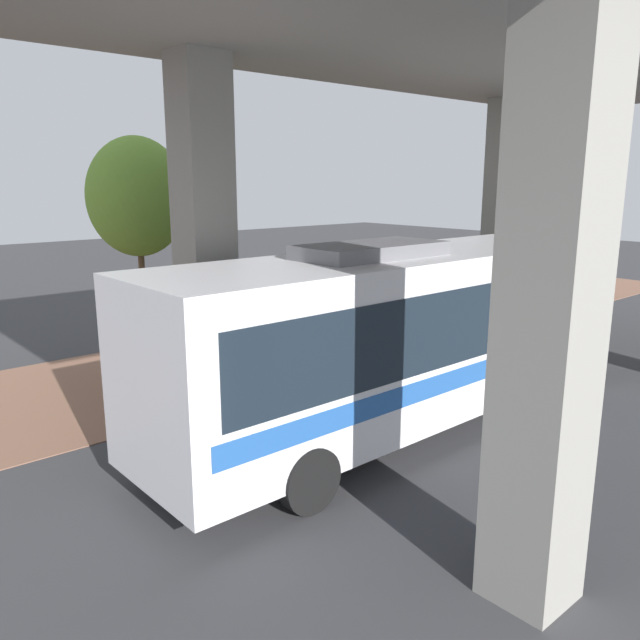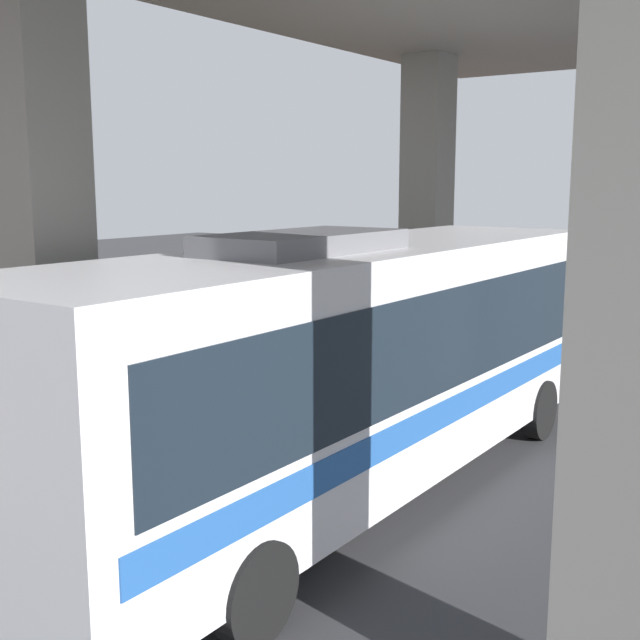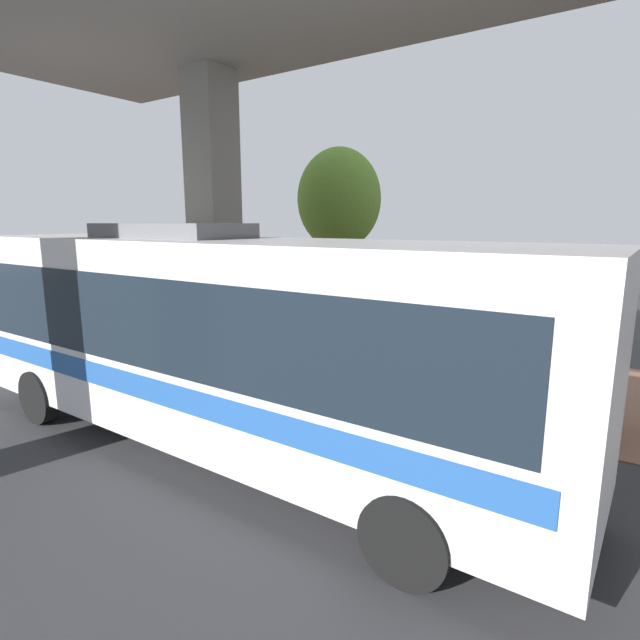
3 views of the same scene
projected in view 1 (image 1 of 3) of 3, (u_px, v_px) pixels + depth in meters
ground_plane at (368, 369)px, 16.02m from camera, size 80.00×80.00×0.00m
sidewalk_strip at (295, 346)px, 18.22m from camera, size 6.00×40.00×0.02m
overpass at (527, 80)px, 11.63m from camera, size 9.40×17.93×7.57m
bus at (410, 328)px, 11.91m from camera, size 2.76×11.03×3.67m
fire_hydrant at (336, 352)px, 15.80m from camera, size 0.52×0.25×0.95m
planter_front at (219, 340)px, 15.43m from camera, size 1.36×1.36×1.71m
planter_middle at (350, 321)px, 17.10m from camera, size 1.45×1.45×1.87m
planter_back at (395, 313)px, 18.36m from camera, size 1.36×1.36×1.85m
street_tree_near at (137, 197)px, 15.04m from camera, size 2.39×2.39×5.78m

